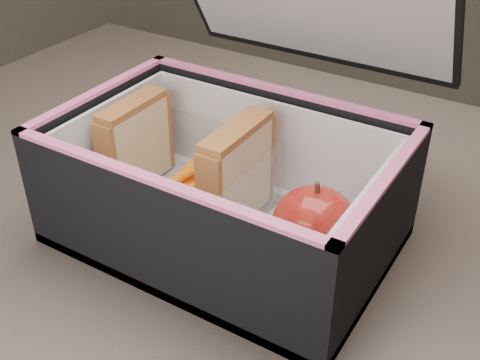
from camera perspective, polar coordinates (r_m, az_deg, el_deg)
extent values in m
cube|color=brown|center=(0.61, 4.83, -6.78)|extent=(1.20, 0.80, 0.03)
cube|color=#382D26|center=(1.32, -10.22, -2.86)|extent=(0.05, 0.05, 0.72)
cube|color=#CDB283|center=(0.64, -10.33, 3.34)|extent=(0.01, 0.08, 0.09)
cube|color=#DD7076|center=(0.64, -9.80, 2.90)|extent=(0.01, 0.08, 0.08)
cube|color=#CDB283|center=(0.63, -9.33, 3.01)|extent=(0.01, 0.08, 0.09)
cube|color=brown|center=(0.61, -10.25, 7.01)|extent=(0.02, 0.09, 0.01)
cube|color=#CDB283|center=(0.57, -0.97, 0.46)|extent=(0.01, 0.09, 0.09)
cube|color=#DD7076|center=(0.57, -0.31, -0.08)|extent=(0.01, 0.09, 0.09)
cube|color=#CDB283|center=(0.56, 0.35, 0.01)|extent=(0.01, 0.09, 0.09)
cube|color=brown|center=(0.54, -0.33, 4.70)|extent=(0.03, 0.09, 0.01)
cylinder|color=#FF670C|center=(0.63, -4.75, -0.66)|extent=(0.02, 0.08, 0.01)
cylinder|color=#FF670C|center=(0.61, -3.92, -0.80)|extent=(0.02, 0.08, 0.01)
cylinder|color=#FF670C|center=(0.62, -4.66, 0.87)|extent=(0.02, 0.08, 0.01)
cylinder|color=#FF670C|center=(0.60, -5.98, -2.88)|extent=(0.02, 0.08, 0.01)
cylinder|color=#FF670C|center=(0.62, -3.83, -0.26)|extent=(0.02, 0.08, 0.01)
cylinder|color=#FF670C|center=(0.62, -5.02, 0.98)|extent=(0.02, 0.08, 0.01)
cylinder|color=#FF670C|center=(0.64, -2.75, -0.24)|extent=(0.02, 0.08, 0.01)
cylinder|color=#FF670C|center=(0.61, -5.41, -0.57)|extent=(0.02, 0.08, 0.01)
cube|color=white|center=(0.55, 6.81, -6.92)|extent=(0.09, 0.09, 0.01)
ellipsoid|color=maroon|center=(0.53, 7.06, -4.26)|extent=(0.08, 0.08, 0.07)
cylinder|color=#422D17|center=(0.50, 7.35, -0.78)|extent=(0.00, 0.01, 0.01)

